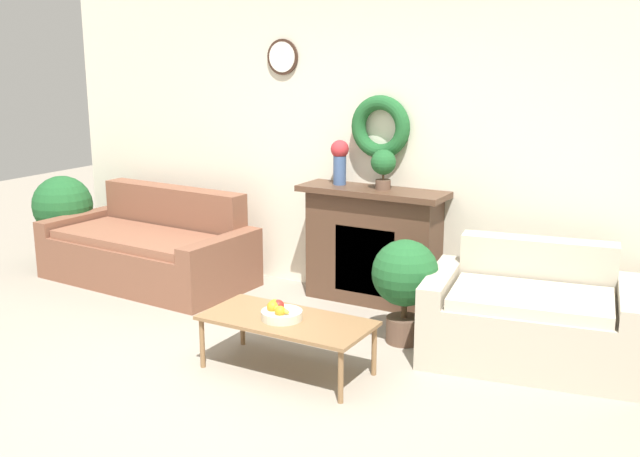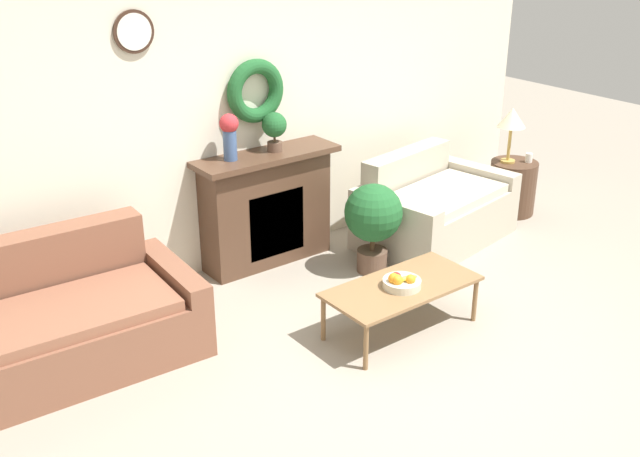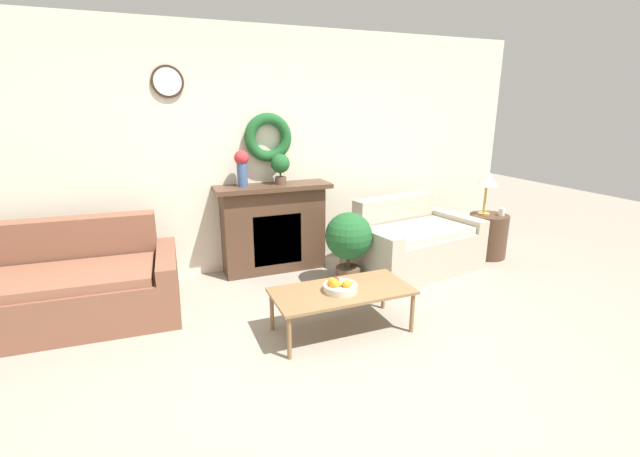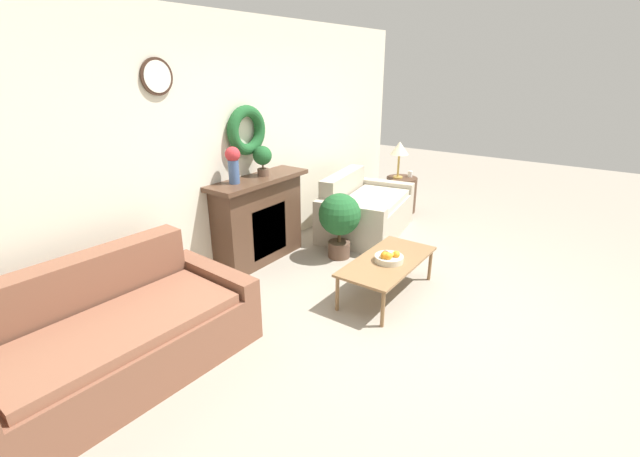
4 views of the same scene
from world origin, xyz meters
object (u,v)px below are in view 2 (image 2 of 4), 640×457
Objects in this scene: coffee_table at (402,289)px; potted_plant_floor_by_loveseat at (373,218)px; side_table_by_loveseat at (512,187)px; table_lamp at (512,119)px; fireplace at (267,208)px; loveseat_right at (433,209)px; potted_plant_on_mantel at (274,127)px; vase_on_mantel_left at (229,133)px; mug at (529,158)px; couch_left at (47,327)px; fruit_bowl at (401,282)px.

coffee_table is 1.47× the size of potted_plant_floor_by_loveseat.
table_lamp reaches higher than side_table_by_loveseat.
potted_plant_floor_by_loveseat is (0.61, -0.72, -0.01)m from fireplace.
fireplace reaches higher than coffee_table.
potted_plant_floor_by_loveseat is at bearing -178.95° from loveseat_right.
side_table_by_loveseat is 1.62× the size of potted_plant_on_mantel.
potted_plant_floor_by_loveseat is at bearing -37.35° from vase_on_mantel_left.
vase_on_mantel_left is (-0.33, 0.01, 0.73)m from fireplace.
table_lamp reaches higher than fireplace.
fireplace is at bearing 130.62° from potted_plant_floor_by_loveseat.
fireplace is 2.31× the size of table_lamp.
mug is (2.76, -0.64, 0.08)m from fireplace.
fireplace is 2.69m from table_lamp.
couch_left is 2.51m from coffee_table.
potted_plant_on_mantel reaches higher than loveseat_right.
fireplace is at bearing 150.63° from loveseat_right.
side_table_by_loveseat is (2.56, 1.07, -0.16)m from fruit_bowl.
potted_plant_on_mantel reaches higher than mug.
side_table_by_loveseat is at bearing 22.63° from fruit_bowl.
vase_on_mantel_left reaches higher than loveseat_right.
loveseat_right is at bearing 10.63° from potted_plant_floor_by_loveseat.
table_lamp reaches higher than fruit_bowl.
fruit_bowl is at bearing -75.40° from vase_on_mantel_left.
potted_plant_floor_by_loveseat is (0.48, 0.89, 0.15)m from coffee_table.
loveseat_right is 1.78m from potted_plant_on_mantel.
potted_plant_floor_by_loveseat reaches higher than mug.
couch_left is at bearing 169.35° from loveseat_right.
fruit_bowl is at bearing -152.42° from loveseat_right.
fruit_bowl is at bearing -86.70° from fireplace.
mug is at bearing 0.89° from couch_left.
fireplace is 0.94m from potted_plant_floor_by_loveseat.
mug is 0.24× the size of vase_on_mantel_left.
fireplace is 2.18m from couch_left.
vase_on_mantel_left is 0.43m from potted_plant_on_mantel.
fruit_bowl is 2.79m from table_lamp.
fireplace is 1.11× the size of coffee_table.
couch_left is 1.29× the size of loveseat_right.
mug is at bearing -11.88° from vase_on_mantel_left.
table_lamp is at bearing 2.42° from couch_left.
mug is at bearing -13.15° from fireplace.
table_lamp reaches higher than coffee_table.
coffee_table is at bearing -118.67° from potted_plant_floor_by_loveseat.
fireplace reaches higher than couch_left.
fireplace is 2.83m from mug.
couch_left reaches higher than loveseat_right.
coffee_table is at bearing -85.33° from fireplace.
potted_plant_floor_by_loveseat is at bearing -174.13° from table_lamp.
side_table_by_loveseat is at bearing -12.07° from potted_plant_on_mantel.
table_lamp is 2.98m from vase_on_mantel_left.
side_table_by_loveseat is at bearing 142.13° from mug.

